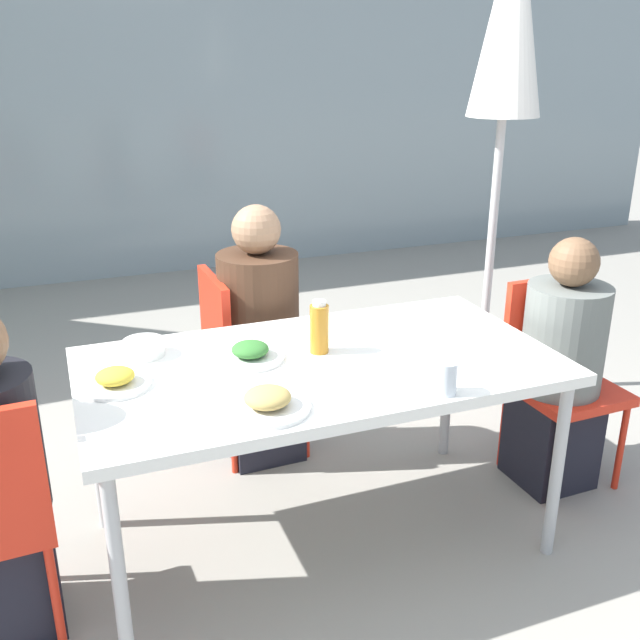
% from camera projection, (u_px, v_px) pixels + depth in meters
% --- Properties ---
extents(ground_plane, '(24.00, 24.00, 0.00)m').
position_uv_depth(ground_plane, '(320.00, 538.00, 2.72)').
color(ground_plane, gray).
extents(building_facade, '(10.00, 0.20, 3.00)m').
position_uv_depth(building_facade, '(143.00, 85.00, 5.56)').
color(building_facade, '#89999E').
rests_on(building_facade, ground).
extents(dining_table, '(1.63, 0.87, 0.74)m').
position_uv_depth(dining_table, '(320.00, 374.00, 2.48)').
color(dining_table, white).
rests_on(dining_table, ground).
extents(chair_right, '(0.41, 0.41, 0.85)m').
position_uv_depth(chair_right, '(556.00, 365.00, 3.01)').
color(chair_right, red).
rests_on(chair_right, ground).
extents(person_right, '(0.33, 0.33, 1.07)m').
position_uv_depth(person_right, '(560.00, 373.00, 2.92)').
color(person_right, black).
rests_on(person_right, ground).
extents(chair_far, '(0.41, 0.41, 0.85)m').
position_uv_depth(chair_far, '(239.00, 352.00, 3.15)').
color(chair_far, red).
rests_on(chair_far, ground).
extents(person_far, '(0.35, 0.35, 1.15)m').
position_uv_depth(person_far, '(260.00, 343.00, 3.12)').
color(person_far, black).
rests_on(person_far, ground).
extents(closed_umbrella, '(0.36, 0.36, 2.40)m').
position_uv_depth(closed_umbrella, '(509.00, 38.00, 3.30)').
color(closed_umbrella, '#333333').
rests_on(closed_umbrella, ground).
extents(plate_0, '(0.26, 0.26, 0.07)m').
position_uv_depth(plate_0, '(268.00, 402.00, 2.11)').
color(plate_0, white).
rests_on(plate_0, dining_table).
extents(plate_1, '(0.23, 0.23, 0.07)m').
position_uv_depth(plate_1, '(250.00, 353.00, 2.46)').
color(plate_1, white).
rests_on(plate_1, dining_table).
extents(plate_2, '(0.22, 0.22, 0.06)m').
position_uv_depth(plate_2, '(115.00, 380.00, 2.26)').
color(plate_2, white).
rests_on(plate_2, dining_table).
extents(bottle, '(0.07, 0.07, 0.19)m').
position_uv_depth(bottle, '(319.00, 328.00, 2.50)').
color(bottle, '#B7751E').
rests_on(bottle, dining_table).
extents(drinking_cup, '(0.07, 0.07, 0.11)m').
position_uv_depth(drinking_cup, '(445.00, 378.00, 2.20)').
color(drinking_cup, silver).
rests_on(drinking_cup, dining_table).
extents(salad_bowl, '(0.14, 0.14, 0.06)m').
position_uv_depth(salad_bowl, '(144.00, 348.00, 2.49)').
color(salad_bowl, white).
rests_on(salad_bowl, dining_table).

